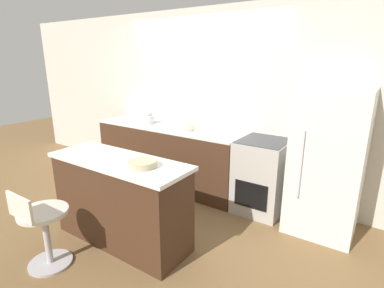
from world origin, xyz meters
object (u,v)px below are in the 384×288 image
(refrigerator, at_px, (328,162))
(kettle, at_px, (149,118))
(mixing_bowl, at_px, (187,126))
(oven_range, at_px, (262,176))
(stool_chair, at_px, (43,228))

(refrigerator, xyz_separation_m, kettle, (-2.62, -0.01, 0.20))
(kettle, xyz_separation_m, mixing_bowl, (0.74, 0.00, -0.04))
(oven_range, distance_m, stool_chair, 2.54)
(oven_range, bearing_deg, stool_chair, -119.90)
(refrigerator, relative_size, mixing_bowl, 7.51)
(stool_chair, bearing_deg, kettle, 105.51)
(stool_chair, distance_m, mixing_bowl, 2.24)
(oven_range, relative_size, stool_chair, 1.17)
(mixing_bowl, bearing_deg, stool_chair, -93.64)
(oven_range, height_order, stool_chair, oven_range)
(refrigerator, bearing_deg, oven_range, 177.70)
(mixing_bowl, bearing_deg, oven_range, 2.05)
(stool_chair, relative_size, mixing_bowl, 3.69)
(refrigerator, distance_m, kettle, 2.62)
(oven_range, xyz_separation_m, mixing_bowl, (-1.13, -0.04, 0.52))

